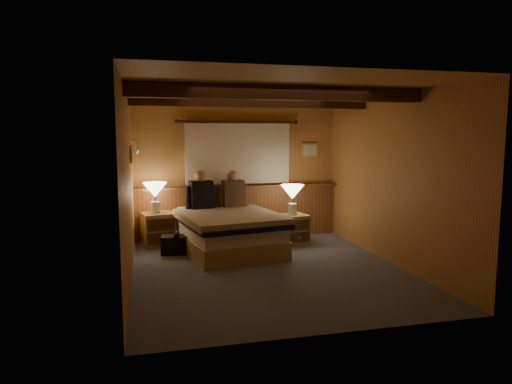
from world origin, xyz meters
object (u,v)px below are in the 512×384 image
object	(u,v)px
bed	(228,231)
nightstand_left	(158,229)
lamp_left	(155,192)
person_left	(201,193)
lamp_right	(292,194)
nightstand_right	(293,229)
person_right	(233,191)
duffel_bag	(177,244)

from	to	relation	value
bed	nightstand_left	distance (m)	1.25
lamp_left	person_left	bearing A→B (deg)	-6.16
lamp_left	lamp_right	size ratio (longest dim) A/B	1.01
bed	nightstand_right	distance (m)	1.18
bed	nightstand_left	bearing A→B (deg)	137.59
person_left	person_right	xyz separation A→B (m)	(0.55, 0.08, -0.01)
nightstand_left	bed	bearing A→B (deg)	-44.41
nightstand_right	bed	bearing A→B (deg)	-179.27
bed	lamp_right	xyz separation A→B (m)	(1.13, 0.24, 0.53)
lamp_right	lamp_left	bearing A→B (deg)	169.93
nightstand_left	person_left	size ratio (longest dim) A/B	0.89
nightstand_right	lamp_left	distance (m)	2.37
lamp_left	nightstand_left	bearing A→B (deg)	43.20
nightstand_left	person_left	world-z (taller)	person_left
nightstand_left	lamp_left	size ratio (longest dim) A/B	1.14
nightstand_right	lamp_right	distance (m)	0.60
nightstand_right	person_left	bearing A→B (deg)	156.86
duffel_bag	lamp_right	bearing A→B (deg)	11.66
nightstand_left	nightstand_right	world-z (taller)	nightstand_left
person_left	person_right	world-z (taller)	person_left
nightstand_right	lamp_right	size ratio (longest dim) A/B	1.04
nightstand_left	lamp_left	world-z (taller)	lamp_left
person_left	bed	bearing A→B (deg)	-67.39
person_right	bed	bearing A→B (deg)	-113.16
lamp_right	duffel_bag	bearing A→B (deg)	-174.87
person_left	duffel_bag	world-z (taller)	person_left
lamp_right	nightstand_left	bearing A→B (deg)	168.84
nightstand_left	nightstand_right	distance (m)	2.25
person_left	duffel_bag	xyz separation A→B (m)	(-0.45, -0.49, -0.73)
lamp_left	person_right	size ratio (longest dim) A/B	0.80
bed	lamp_left	distance (m)	1.40
lamp_left	person_left	distance (m)	0.75
bed	nightstand_left	xyz separation A→B (m)	(-1.06, 0.67, -0.05)
bed	lamp_right	bearing A→B (deg)	2.11
nightstand_right	duffel_bag	xyz separation A→B (m)	(-1.95, -0.19, -0.10)
lamp_right	person_right	size ratio (longest dim) A/B	0.79
nightstand_left	person_right	size ratio (longest dim) A/B	0.91
bed	duffel_bag	distance (m)	0.82
nightstand_right	person_right	xyz separation A→B (m)	(-0.95, 0.38, 0.62)
bed	lamp_right	world-z (taller)	lamp_right
nightstand_left	duffel_bag	size ratio (longest dim) A/B	1.16
nightstand_left	lamp_right	distance (m)	2.30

